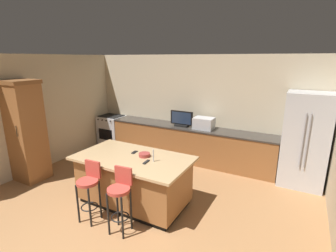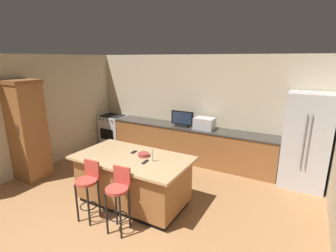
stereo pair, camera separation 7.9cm
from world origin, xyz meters
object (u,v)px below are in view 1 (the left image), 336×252
at_px(refrigerator, 305,140).
at_px(fruit_bowl, 144,155).
at_px(cabinet_tower, 26,129).
at_px(kitchen_island, 134,180).
at_px(tv_monitor, 182,119).
at_px(tv_remote, 146,162).
at_px(microwave, 204,123).
at_px(bar_stool_right, 120,195).
at_px(range_oven, 112,130).
at_px(bar_stool_left, 89,186).
at_px(cell_phone, 134,152).

relative_size(refrigerator, fruit_bowl, 9.74).
relative_size(cabinet_tower, fruit_bowl, 10.81).
relative_size(kitchen_island, tv_monitor, 3.45).
relative_size(fruit_bowl, tv_remote, 1.18).
xyz_separation_m(refrigerator, tv_remote, (-2.32, -2.34, -0.06)).
relative_size(microwave, fruit_bowl, 2.40).
bearing_deg(bar_stool_right, microwave, 80.95).
xyz_separation_m(kitchen_island, refrigerator, (2.67, 2.25, 0.51)).
height_order(range_oven, tv_monitor, tv_monitor).
bearing_deg(bar_stool_right, tv_monitor, 91.95).
bearing_deg(tv_remote, tv_monitor, 96.98).
bearing_deg(bar_stool_right, tv_remote, 79.51).
bearing_deg(microwave, bar_stool_left, -104.52).
bearing_deg(microwave, cabinet_tower, -139.73).
relative_size(cabinet_tower, bar_stool_left, 2.17).
bearing_deg(kitchen_island, cell_phone, 117.71).
relative_size(microwave, bar_stool_right, 0.47).
xyz_separation_m(microwave, bar_stool_left, (-0.79, -3.06, -0.44)).
height_order(cabinet_tower, bar_stool_right, cabinet_tower).
xyz_separation_m(range_oven, cell_phone, (2.37, -2.11, 0.45)).
xyz_separation_m(kitchen_island, cabinet_tower, (-2.58, -0.27, 0.66)).
distance_m(microwave, bar_stool_left, 3.19).
relative_size(kitchen_island, range_oven, 2.24).
bearing_deg(microwave, cell_phone, -105.00).
xyz_separation_m(microwave, tv_remote, (-0.12, -2.40, -0.13)).
relative_size(cabinet_tower, microwave, 4.51).
relative_size(kitchen_island, bar_stool_right, 2.03).
bearing_deg(cell_phone, range_oven, 133.41).
bearing_deg(cell_phone, kitchen_island, -67.13).
distance_m(refrigerator, tv_monitor, 2.78).
bearing_deg(microwave, range_oven, -179.98).
xyz_separation_m(kitchen_island, bar_stool_left, (-0.33, -0.75, 0.14)).
relative_size(kitchen_island, tv_remote, 12.14).
distance_m(refrigerator, range_oven, 5.16).
xyz_separation_m(fruit_bowl, tv_remote, (0.17, -0.21, -0.02)).
bearing_deg(tv_monitor, cabinet_tower, -134.28).
relative_size(microwave, cell_phone, 3.20).
relative_size(tv_monitor, bar_stool_right, 0.59).
relative_size(range_oven, tv_monitor, 1.54).
bearing_deg(cabinet_tower, fruit_bowl, 8.03).
relative_size(range_oven, fruit_bowl, 4.61).
bearing_deg(range_oven, kitchen_island, -43.06).
distance_m(cabinet_tower, fruit_bowl, 2.79).
bearing_deg(refrigerator, bar_stool_left, -134.96).
height_order(bar_stool_left, bar_stool_right, bar_stool_right).
height_order(tv_monitor, tv_remote, tv_monitor).
bearing_deg(kitchen_island, range_oven, 136.94).
bearing_deg(range_oven, fruit_bowl, -39.70).
xyz_separation_m(tv_monitor, bar_stool_left, (-0.21, -3.00, -0.49)).
xyz_separation_m(tv_monitor, fruit_bowl, (0.29, -2.14, -0.15)).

